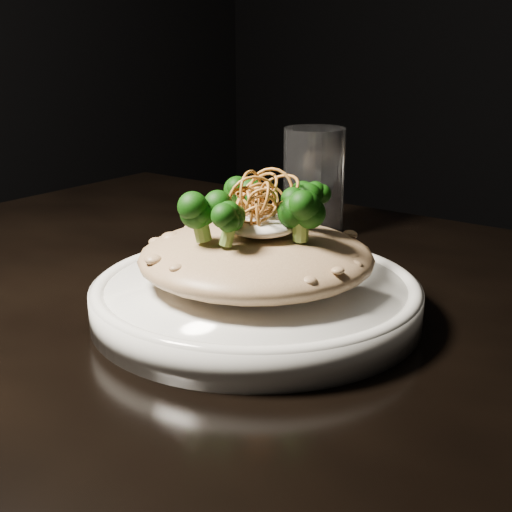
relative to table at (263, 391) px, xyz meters
The scene contains 7 objects.
table is the anchor object (origin of this frame).
plate 0.10m from the table, 74.93° to the right, with size 0.28×0.28×0.03m, color white.
risotto 0.14m from the table, 86.29° to the right, with size 0.20×0.20×0.04m, color brown.
broccoli 0.18m from the table, 70.72° to the right, with size 0.14×0.14×0.05m, color black, non-canonical shape.
cheese 0.17m from the table, 59.59° to the right, with size 0.06×0.06×0.02m, color white.
shallots 0.19m from the table, 62.67° to the right, with size 0.06×0.06×0.04m, color brown, non-canonical shape.
drinking_glass 0.29m from the table, 112.50° to the left, with size 0.07×0.07×0.13m, color silver.
Camera 1 is at (0.35, -0.48, 0.99)m, focal length 50.00 mm.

